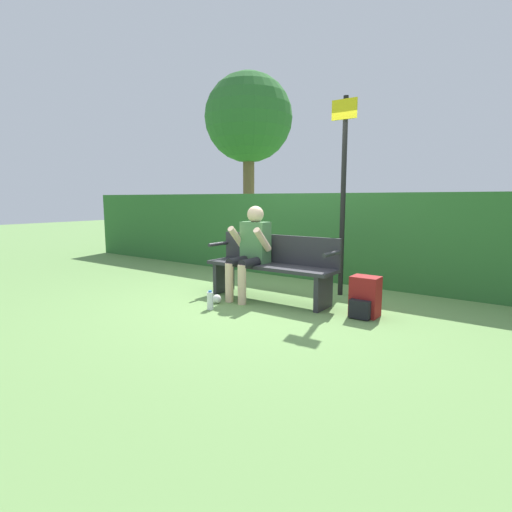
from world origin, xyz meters
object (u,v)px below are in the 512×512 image
at_px(park_bench, 272,265).
at_px(tree, 249,119).
at_px(person_seated, 251,247).
at_px(backpack, 365,298).
at_px(water_bottle, 210,301).
at_px(signpost, 343,186).

relative_size(park_bench, tree, 0.38).
height_order(person_seated, backpack, person_seated).
bearing_deg(backpack, park_bench, 177.66).
bearing_deg(backpack, water_bottle, -153.25).
distance_m(park_bench, tree, 7.26).
height_order(signpost, tree, tree).
xyz_separation_m(person_seated, tree, (-3.91, 5.17, 2.90)).
bearing_deg(park_bench, backpack, -2.34).
bearing_deg(tree, park_bench, -50.40).
xyz_separation_m(water_bottle, tree, (-3.85, 5.93, 3.49)).
xyz_separation_m(water_bottle, signpost, (0.98, 1.65, 1.41)).
height_order(park_bench, person_seated, person_seated).
bearing_deg(signpost, tree, 138.47).
bearing_deg(signpost, person_seated, -136.16).
distance_m(backpack, tree, 8.23).
height_order(person_seated, tree, tree).
relative_size(park_bench, water_bottle, 7.75).
bearing_deg(signpost, park_bench, -130.65).
distance_m(park_bench, person_seated, 0.38).
height_order(person_seated, water_bottle, person_seated).
bearing_deg(water_bottle, tree, 122.99).
xyz_separation_m(person_seated, signpost, (0.92, 0.89, 0.82)).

